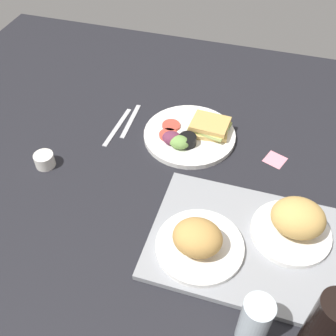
% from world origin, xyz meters
% --- Properties ---
extents(ground_plane, '(1.90, 1.50, 0.03)m').
position_xyz_m(ground_plane, '(0.00, 0.00, -0.01)').
color(ground_plane, black).
extents(serving_tray, '(0.45, 0.33, 0.02)m').
position_xyz_m(serving_tray, '(-0.22, 0.19, 0.01)').
color(serving_tray, gray).
rests_on(serving_tray, ground_plane).
extents(bread_plate_near, '(0.19, 0.19, 0.10)m').
position_xyz_m(bread_plate_near, '(-0.32, 0.13, 0.06)').
color(bread_plate_near, white).
rests_on(bread_plate_near, serving_tray).
extents(bread_plate_far, '(0.21, 0.21, 0.09)m').
position_xyz_m(bread_plate_far, '(-0.12, 0.24, 0.05)').
color(bread_plate_far, white).
rests_on(bread_plate_far, serving_tray).
extents(plate_with_salad, '(0.28, 0.28, 0.05)m').
position_xyz_m(plate_with_salad, '(-0.00, -0.15, 0.02)').
color(plate_with_salad, white).
rests_on(plate_with_salad, ground_plane).
extents(drinking_glass, '(0.06, 0.06, 0.14)m').
position_xyz_m(drinking_glass, '(-0.26, 0.40, 0.07)').
color(drinking_glass, silver).
rests_on(drinking_glass, ground_plane).
extents(soda_bottle, '(0.06, 0.06, 0.23)m').
position_xyz_m(soda_bottle, '(-0.37, 0.41, 0.12)').
color(soda_bottle, black).
rests_on(soda_bottle, ground_plane).
extents(espresso_cup, '(0.06, 0.06, 0.04)m').
position_xyz_m(espresso_cup, '(0.37, 0.08, 0.02)').
color(espresso_cup, silver).
rests_on(espresso_cup, ground_plane).
extents(fork, '(0.02, 0.17, 0.01)m').
position_xyz_m(fork, '(0.21, -0.17, 0.00)').
color(fork, '#B7B7BC').
rests_on(fork, ground_plane).
extents(knife, '(0.02, 0.19, 0.01)m').
position_xyz_m(knife, '(0.24, -0.13, 0.00)').
color(knife, '#B7B7BC').
rests_on(knife, ground_plane).
extents(sticky_note, '(0.07, 0.07, 0.00)m').
position_xyz_m(sticky_note, '(-0.26, -0.13, 0.00)').
color(sticky_note, pink).
rests_on(sticky_note, ground_plane).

